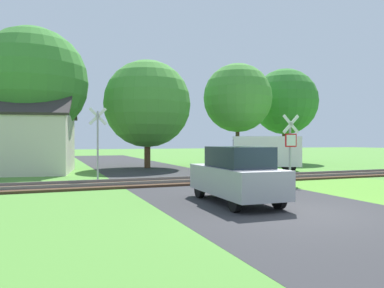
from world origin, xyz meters
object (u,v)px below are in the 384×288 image
at_px(tree_left, 32,82).
at_px(tree_center, 147,104).
at_px(tree_far, 285,102).
at_px(parked_car, 236,175).
at_px(tree_right, 238,98).
at_px(stop_sign_near, 290,144).
at_px(mail_truck, 263,152).
at_px(house, 4,142).
at_px(crossing_sign_far, 98,139).

bearing_deg(tree_left, tree_center, 3.97).
distance_m(tree_far, parked_car, 23.66).
distance_m(tree_right, parked_car, 18.55).
relative_size(stop_sign_near, tree_right, 0.39).
bearing_deg(tree_left, stop_sign_near, -46.61).
distance_m(tree_left, mail_truck, 15.44).
xyz_separation_m(house, tree_right, (16.46, 1.31, 3.44)).
relative_size(stop_sign_near, house, 0.36).
height_order(tree_far, parked_car, tree_far).
bearing_deg(tree_right, house, -175.44).
height_order(tree_center, tree_left, tree_left).
bearing_deg(crossing_sign_far, tree_far, 40.60).
bearing_deg(tree_center, house, -170.93).
bearing_deg(tree_far, crossing_sign_far, -151.11).
height_order(crossing_sign_far, mail_truck, crossing_sign_far).
bearing_deg(house, tree_left, 40.02).
distance_m(crossing_sign_far, house, 7.84).
bearing_deg(tree_far, tree_right, -159.71).
relative_size(tree_center, parked_car, 1.93).
distance_m(stop_sign_near, tree_right, 13.21).
bearing_deg(parked_car, tree_far, 52.72).
bearing_deg(parked_car, mail_truck, 55.84).
xyz_separation_m(tree_right, mail_truck, (-1.05, -5.47, -4.11)).
xyz_separation_m(crossing_sign_far, mail_truck, (10.70, 2.11, -0.83)).
height_order(tree_left, mail_truck, tree_left).
height_order(crossing_sign_far, tree_right, tree_right).
relative_size(tree_far, tree_right, 1.05).
relative_size(tree_left, parked_car, 2.27).
relative_size(house, tree_center, 1.13).
distance_m(house, tree_far, 23.03).
distance_m(crossing_sign_far, parked_car, 8.98).
distance_m(stop_sign_near, tree_left, 16.67).
xyz_separation_m(mail_truck, parked_car, (-7.46, -10.41, -0.34)).
relative_size(stop_sign_near, parked_car, 0.78).
relative_size(tree_center, tree_left, 0.85).
height_order(crossing_sign_far, parked_car, crossing_sign_far).
bearing_deg(mail_truck, tree_center, 73.46).
distance_m(house, tree_right, 16.87).
height_order(stop_sign_near, tree_right, tree_right).
bearing_deg(tree_left, tree_right, 1.45).
bearing_deg(tree_center, tree_far, 8.84).
xyz_separation_m(tree_right, parked_car, (-8.52, -15.87, -4.45)).
distance_m(stop_sign_near, mail_truck, 7.25).
bearing_deg(stop_sign_near, mail_truck, -112.04).
bearing_deg(house, tree_right, 13.24).
height_order(house, tree_left, tree_left).
xyz_separation_m(stop_sign_near, crossing_sign_far, (-7.95, 4.57, 0.26)).
relative_size(tree_center, tree_right, 0.97).
xyz_separation_m(crossing_sign_far, house, (-4.71, 6.27, -0.17)).
xyz_separation_m(tree_far, tree_right, (-6.02, -2.22, -0.15)).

